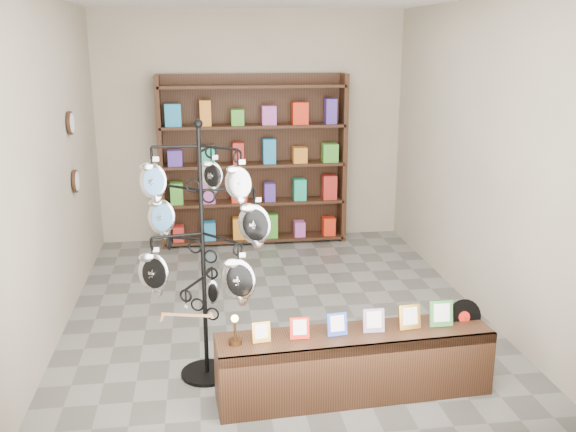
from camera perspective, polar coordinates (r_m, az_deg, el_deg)
name	(u,v)px	position (r m, az deg, el deg)	size (l,w,h in m)	color
ground	(275,309)	(6.50, -1.20, -8.27)	(5.00, 5.00, 0.00)	slate
room_envelope	(274,124)	(6.00, -1.30, 8.14)	(5.00, 5.00, 5.00)	#B6A593
display_tree	(202,234)	(4.90, -7.63, -1.57)	(1.10, 1.08, 2.05)	black
front_shelf	(354,364)	(4.96, 5.91, -12.93)	(2.09, 0.54, 0.73)	black
back_shelving	(253,166)	(8.39, -3.09, 4.49)	(2.42, 0.36, 2.20)	black
wall_clocks	(73,152)	(6.93, -18.57, 5.38)	(0.03, 0.24, 0.84)	black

